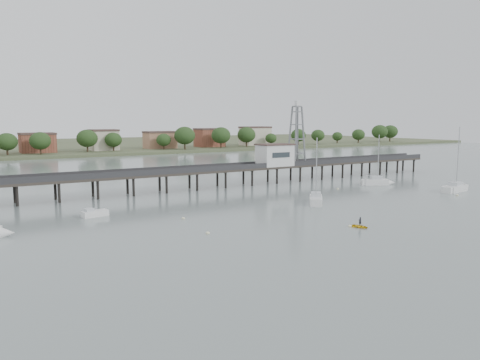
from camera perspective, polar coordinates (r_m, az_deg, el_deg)
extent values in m
plane|color=slate|center=(52.42, 20.64, -9.72)|extent=(500.00, 500.00, 0.00)
cube|color=#2D2823|center=(99.53, -7.53, 0.83)|extent=(150.00, 5.00, 0.50)
cube|color=#333335|center=(97.27, -6.97, 1.16)|extent=(150.00, 0.12, 1.10)
cube|color=#333335|center=(101.63, -8.09, 1.40)|extent=(150.00, 0.12, 1.10)
cylinder|color=black|center=(98.05, -7.07, -0.41)|extent=(0.50, 0.50, 4.40)
cylinder|color=black|center=(101.50, -7.95, -0.16)|extent=(0.50, 0.50, 4.40)
cylinder|color=black|center=(144.13, 20.41, 1.66)|extent=(0.50, 0.50, 4.40)
cylinder|color=black|center=(146.50, 19.25, 1.79)|extent=(0.50, 0.50, 4.40)
cube|color=silver|center=(111.69, 4.26, 2.99)|extent=(8.00, 5.00, 5.00)
cube|color=#4C3833|center=(111.52, 4.27, 4.35)|extent=(8.40, 5.40, 0.30)
cube|color=slate|center=(115.32, 6.97, 8.89)|extent=(1.80, 1.80, 0.30)
cube|color=silver|center=(115.34, 6.98, 9.26)|extent=(0.90, 0.90, 1.20)
cube|color=white|center=(85.25, 9.22, -2.52)|extent=(5.28, 5.70, 1.65)
cone|color=white|center=(88.71, 9.20, -2.14)|extent=(3.18, 3.20, 2.18)
cube|color=silver|center=(85.06, 9.24, -1.74)|extent=(2.94, 3.03, 0.75)
cylinder|color=#A5A8AA|center=(84.81, 9.31, 1.58)|extent=(0.18, 0.18, 10.53)
cylinder|color=#A5A8AA|center=(84.05, 9.25, -1.47)|extent=(2.20, 2.58, 0.12)
cube|color=white|center=(112.62, 16.23, -0.33)|extent=(5.84, 4.34, 1.65)
cone|color=white|center=(113.90, 17.83, -0.30)|extent=(2.98, 2.92, 2.13)
cube|color=silver|center=(112.48, 16.25, 0.27)|extent=(2.93, 2.60, 0.75)
cylinder|color=#A5A8AA|center=(112.15, 16.52, 2.69)|extent=(0.18, 0.18, 10.25)
cylinder|color=#A5A8AA|center=(112.09, 15.83, 0.54)|extent=(2.91, 1.53, 0.12)
cube|color=white|center=(108.00, 24.75, -1.03)|extent=(6.83, 3.52, 1.65)
cone|color=white|center=(111.69, 25.63, -0.82)|extent=(3.08, 2.93, 2.53)
cube|color=silver|center=(107.85, 24.78, -0.41)|extent=(3.18, 2.45, 0.75)
cylinder|color=#A5A8AA|center=(107.70, 25.05, 2.64)|extent=(0.18, 0.18, 12.21)
cylinder|color=#A5A8AA|center=(106.81, 24.55, -0.17)|extent=(3.77, 0.71, 0.12)
cone|color=white|center=(67.73, -26.64, -5.79)|extent=(2.67, 2.58, 1.99)
cube|color=white|center=(76.37, -17.27, -3.99)|extent=(4.18, 2.32, 1.10)
cube|color=silver|center=(75.90, -17.89, -3.57)|extent=(1.53, 1.53, 0.66)
imported|color=yellow|center=(67.86, 14.40, -5.62)|extent=(1.86, 0.98, 2.50)
imported|color=black|center=(67.86, 14.40, -5.62)|extent=(0.67, 1.30, 0.30)
ellipsoid|color=#F8F5C0|center=(62.38, -3.95, -6.47)|extent=(0.56, 0.56, 0.39)
ellipsoid|color=#F8F5C0|center=(71.76, -6.92, -4.67)|extent=(0.56, 0.56, 0.39)
ellipsoid|color=#F8F5C0|center=(103.51, 11.83, -1.07)|extent=(0.56, 0.56, 0.39)
ellipsoid|color=#F8F5C0|center=(102.41, 24.96, -1.69)|extent=(0.56, 0.56, 0.39)
ellipsoid|color=#F8F5C0|center=(67.99, 13.28, -5.49)|extent=(0.56, 0.56, 0.39)
cube|color=#475133|center=(278.73, -23.17, 3.80)|extent=(500.00, 170.00, 1.40)
cube|color=brown|center=(215.76, -23.47, 4.30)|extent=(13.00, 10.50, 9.00)
cube|color=brown|center=(221.39, -16.26, 4.67)|extent=(13.00, 10.50, 9.00)
cube|color=brown|center=(229.94, -9.73, 4.95)|extent=(13.00, 10.50, 9.00)
cube|color=brown|center=(241.22, -3.74, 5.15)|extent=(13.00, 10.50, 9.00)
cube|color=brown|center=(255.42, 1.85, 5.28)|extent=(13.00, 10.50, 9.00)
ellipsoid|color=#1B3516|center=(205.59, -20.23, 4.41)|extent=(8.00, 8.00, 6.80)
ellipsoid|color=#1B3516|center=(257.40, 7.07, 5.31)|extent=(8.00, 8.00, 6.80)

